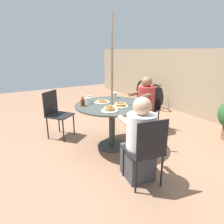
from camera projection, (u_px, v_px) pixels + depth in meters
The scene contains 17 objects.
ground_plane at pixel (112, 146), 3.51m from camera, with size 12.00×12.00×0.00m, color #8C664C.
back_fence at pixel (211, 86), 4.58m from camera, with size 10.00×0.06×1.65m, color tan.
patio_table at pixel (112, 113), 3.33m from camera, with size 1.22×1.22×0.75m.
umbrella_pole at pixel (112, 86), 3.20m from camera, with size 0.04×0.04×2.13m, color #846B4C.
patio_chair_north at pixel (150, 106), 4.15m from camera, with size 0.51×0.51×0.88m.
diner_north at pixel (145, 107), 4.03m from camera, with size 0.46×0.57×1.12m.
patio_chair_east at pixel (56, 111), 3.77m from camera, with size 0.58×0.58×0.88m.
patio_chair_south at pixel (146, 148), 2.35m from camera, with size 0.48×0.48×0.88m.
diner_south at pixel (139, 143), 2.51m from camera, with size 0.52×0.42×1.09m.
pancake_plate_a at pixel (102, 102), 3.39m from camera, with size 0.25×0.25×0.05m.
pancake_plate_b at pixel (110, 109), 2.92m from camera, with size 0.25×0.25×0.08m.
pancake_plate_c at pixel (121, 105), 3.15m from camera, with size 0.25×0.25×0.07m.
syrup_bottle at pixel (83, 102), 3.19m from camera, with size 0.09×0.07×0.14m.
coffee_cup at pixel (115, 95), 3.70m from camera, with size 0.09×0.09×0.11m.
drinking_glass_a at pixel (88, 101), 3.32m from camera, with size 0.08×0.08×0.10m, color silver.
drinking_glass_b at pixel (89, 98), 3.48m from camera, with size 0.07×0.07×0.10m, color silver.
bicycle at pixel (149, 93), 6.00m from camera, with size 1.47×0.44×0.73m.
Camera 1 is at (2.72, -1.64, 1.61)m, focal length 32.00 mm.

